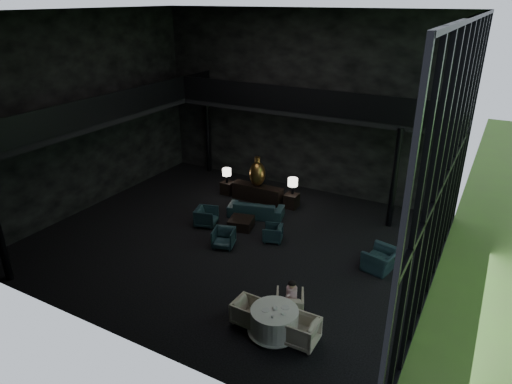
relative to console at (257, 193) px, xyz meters
The scene contains 35 objects.
floor 3.66m from the console, 75.32° to the right, with size 14.00×12.00×0.02m, color black.
ceiling 8.45m from the console, 75.32° to the right, with size 14.00×12.00×0.02m, color black.
wall_back 4.49m from the console, 69.58° to the left, with size 14.00×0.04×8.00m, color black.
wall_front 10.23m from the console, 84.47° to the right, with size 14.00×0.04×8.00m, color black.
wall_left 7.90m from the console, 149.91° to the right, with size 0.04×12.00×8.00m, color black.
curtain_wall 9.36m from the console, 24.10° to the right, with size 0.20×12.00×8.00m, color black, non-canonical shape.
mezzanine_left 7.16m from the console, 145.26° to the right, with size 2.00×12.00×0.25m, color black.
mezzanine_back 4.36m from the console, 37.57° to the left, with size 12.00×2.00×0.25m, color black.
railing_left 6.85m from the console, 139.19° to the right, with size 0.06×12.00×1.00m, color black.
railing_back 4.67m from the console, 13.98° to the left, with size 12.00×0.06×1.00m, color black.
column_nw 4.90m from the console, 151.88° to the left, with size 0.24×0.24×4.00m, color black.
column_ne 5.97m from the console, ahead, with size 0.24×0.24×4.00m, color black.
console is the anchor object (origin of this frame).
bronze_urn 0.94m from the console, 90.00° to the right, with size 0.71×0.71×1.32m.
side_table_left 1.60m from the console, behind, with size 0.53×0.53×0.58m, color black.
table_lamp_left 1.74m from the console, behind, with size 0.40×0.40×0.66m.
side_table_right 1.61m from the console, ahead, with size 0.56×0.56×0.61m, color black.
table_lamp_right 1.78m from the console, ahead, with size 0.42×0.42×0.71m.
sofa 1.53m from the console, 63.35° to the right, with size 2.49×0.73×0.97m, color black.
lounge_armchair_west 3.10m from the console, 101.83° to the right, with size 0.85×0.80×0.88m, color black.
lounge_armchair_east 3.65m from the console, 52.18° to the right, with size 0.61×0.57×0.63m, color #13343B.
lounge_armchair_south 4.21m from the console, 78.06° to the right, with size 0.75×0.70×0.77m, color #1E353E.
window_armchair 6.87m from the console, 24.45° to the right, with size 1.15×0.75×1.00m, color black.
coffee_table 2.64m from the console, 75.20° to the right, with size 0.89×0.89×0.40m, color black.
dining_table 8.67m from the console, 58.16° to the right, with size 1.46×1.46×0.75m.
dining_chair_north 7.92m from the console, 54.47° to the right, with size 0.79×0.74×0.81m, color beige.
dining_chair_east 9.13m from the console, 53.84° to the right, with size 0.85×0.80×0.87m, color beige.
dining_chair_west 8.23m from the console, 62.99° to the right, with size 0.74×0.69×0.76m, color #BBB19A.
child 7.91m from the console, 54.11° to the right, with size 0.31×0.31×0.66m.
plate_a 8.69m from the console, 59.74° to the right, with size 0.21×0.21×0.01m, color white.
plate_b 8.60m from the console, 56.17° to the right, with size 0.22×0.22×0.01m, color white.
saucer 8.86m from the console, 56.67° to the right, with size 0.14×0.14×0.01m, color white.
coffee_cup 8.87m from the console, 56.98° to the right, with size 0.08×0.08×0.06m, color white.
cereal_bowl 8.64m from the console, 58.07° to the right, with size 0.15×0.15×0.07m, color white.
cream_pot 8.99m from the console, 58.75° to the right, with size 0.06×0.06×0.07m, color #99999E.
Camera 1 is at (8.01, -12.72, 8.42)m, focal length 32.00 mm.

